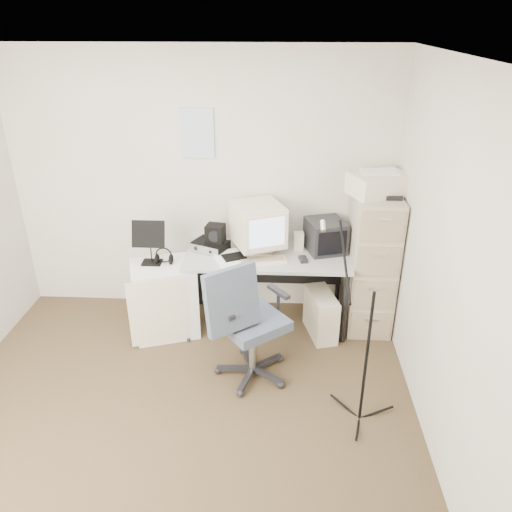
{
  "coord_description": "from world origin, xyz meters",
  "views": [
    {
      "loc": [
        0.74,
        -2.66,
        2.71
      ],
      "look_at": [
        0.55,
        0.95,
        0.95
      ],
      "focal_mm": 35.0,
      "sensor_mm": 36.0,
      "label": 1
    }
  ],
  "objects_px": {
    "desk": "(267,289)",
    "side_cart": "(165,299)",
    "filing_cabinet": "(371,263)",
    "office_chair": "(252,320)"
  },
  "relations": [
    {
      "from": "desk",
      "to": "side_cart",
      "type": "distance_m",
      "value": 0.96
    },
    {
      "from": "filing_cabinet",
      "to": "side_cart",
      "type": "bearing_deg",
      "value": -172.84
    },
    {
      "from": "filing_cabinet",
      "to": "side_cart",
      "type": "xyz_separation_m",
      "value": [
        -1.89,
        -0.24,
        -0.3
      ]
    },
    {
      "from": "filing_cabinet",
      "to": "desk",
      "type": "distance_m",
      "value": 0.99
    },
    {
      "from": "side_cart",
      "to": "desk",
      "type": "bearing_deg",
      "value": -5.69
    },
    {
      "from": "filing_cabinet",
      "to": "office_chair",
      "type": "xyz_separation_m",
      "value": [
        -1.04,
        -0.83,
        -0.12
      ]
    },
    {
      "from": "desk",
      "to": "office_chair",
      "type": "distance_m",
      "value": 0.83
    },
    {
      "from": "desk",
      "to": "office_chair",
      "type": "relative_size",
      "value": 1.41
    },
    {
      "from": "office_chair",
      "to": "side_cart",
      "type": "bearing_deg",
      "value": 106.69
    },
    {
      "from": "office_chair",
      "to": "desk",
      "type": "bearing_deg",
      "value": 45.35
    }
  ]
}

